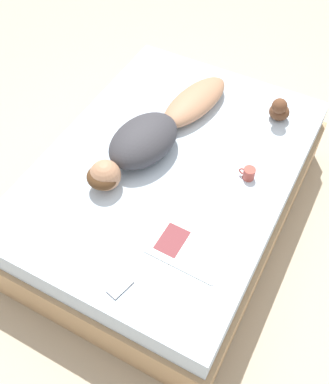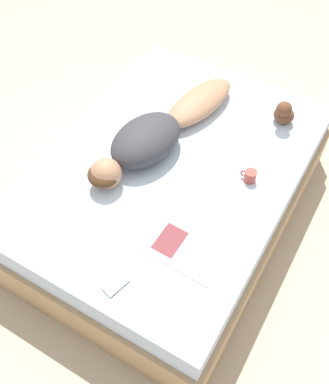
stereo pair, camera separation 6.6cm
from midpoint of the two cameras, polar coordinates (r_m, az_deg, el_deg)
name	(u,v)px [view 2 (the right image)]	position (r m, az deg, el deg)	size (l,w,h in m)	color
ground_plane	(170,213)	(3.38, 1.23, -2.74)	(12.00, 12.00, 0.00)	#B7A88E
bed	(170,190)	(3.15, 1.32, 0.22)	(1.60, 2.19, 0.57)	tan
person	(157,133)	(2.98, -0.26, 7.55)	(0.52, 1.37, 0.23)	#A37556
open_magazine	(185,249)	(2.55, 3.43, -7.23)	(0.44, 0.29, 0.01)	white
coffee_mug	(250,176)	(2.86, 11.45, 2.01)	(0.11, 0.08, 0.08)	#993D33
cell_phone	(116,285)	(2.44, -5.41, -11.70)	(0.10, 0.15, 0.01)	#333842
plush_toy	(284,113)	(3.24, 15.50, 9.64)	(0.14, 0.17, 0.21)	brown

